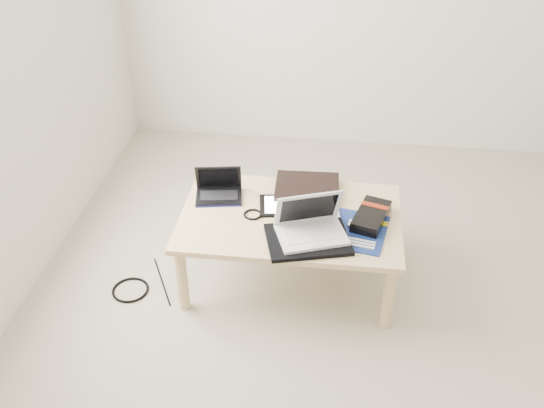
# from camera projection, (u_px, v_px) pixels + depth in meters

# --- Properties ---
(ground) EXTENTS (4.00, 4.00, 0.00)m
(ground) POSITION_uv_depth(u_px,v_px,m) (422.00, 351.00, 2.83)
(ground) COLOR #C1B39D
(ground) RESTS_ON ground
(coffee_table) EXTENTS (1.10, 0.70, 0.40)m
(coffee_table) POSITION_uv_depth(u_px,v_px,m) (290.00, 223.00, 3.06)
(coffee_table) COLOR #E6C58A
(coffee_table) RESTS_ON ground
(book) EXTENTS (0.35, 0.29, 0.03)m
(book) POSITION_uv_depth(u_px,v_px,m) (307.00, 188.00, 3.21)
(book) COLOR black
(book) RESTS_ON coffee_table
(netbook) EXTENTS (0.26, 0.21, 0.17)m
(netbook) POSITION_uv_depth(u_px,v_px,m) (219.00, 190.00, 3.16)
(netbook) COLOR black
(netbook) RESTS_ON coffee_table
(tablet) EXTENTS (0.28, 0.23, 0.01)m
(tablet) POSITION_uv_depth(u_px,v_px,m) (284.00, 205.00, 3.10)
(tablet) COLOR black
(tablet) RESTS_ON coffee_table
(remote) EXTENTS (0.08, 0.21, 0.02)m
(remote) POSITION_uv_depth(u_px,v_px,m) (334.00, 210.00, 3.06)
(remote) COLOR silver
(remote) RESTS_ON coffee_table
(neoprene_sleeve) EXTENTS (0.44, 0.37, 0.02)m
(neoprene_sleeve) POSITION_uv_depth(u_px,v_px,m) (308.00, 239.00, 2.86)
(neoprene_sleeve) COLOR black
(neoprene_sleeve) RESTS_ON coffee_table
(white_laptop) EXTENTS (0.37, 0.32, 0.22)m
(white_laptop) POSITION_uv_depth(u_px,v_px,m) (311.00, 226.00, 2.86)
(white_laptop) COLOR white
(white_laptop) RESTS_ON neoprene_sleeve
(motherboard) EXTENTS (0.32, 0.37, 0.02)m
(motherboard) POSITION_uv_depth(u_px,v_px,m) (359.00, 231.00, 2.92)
(motherboard) COLOR #0C1D51
(motherboard) RESTS_ON coffee_table
(gpu_box) EXTENTS (0.21, 0.30, 0.06)m
(gpu_box) POSITION_uv_depth(u_px,v_px,m) (371.00, 217.00, 2.98)
(gpu_box) COLOR black
(gpu_box) RESTS_ON coffee_table
(cable_coil) EXTENTS (0.09, 0.09, 0.01)m
(cable_coil) POSITION_uv_depth(u_px,v_px,m) (253.00, 214.00, 3.03)
(cable_coil) COLOR black
(cable_coil) RESTS_ON coffee_table
(floor_cable_coil) EXTENTS (0.20, 0.20, 0.01)m
(floor_cable_coil) POSITION_uv_depth(u_px,v_px,m) (130.00, 290.00, 3.16)
(floor_cable_coil) COLOR black
(floor_cable_coil) RESTS_ON ground
(floor_cable_trail) EXTENTS (0.19, 0.35, 0.01)m
(floor_cable_trail) POSITION_uv_depth(u_px,v_px,m) (162.00, 281.00, 3.22)
(floor_cable_trail) COLOR black
(floor_cable_trail) RESTS_ON ground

